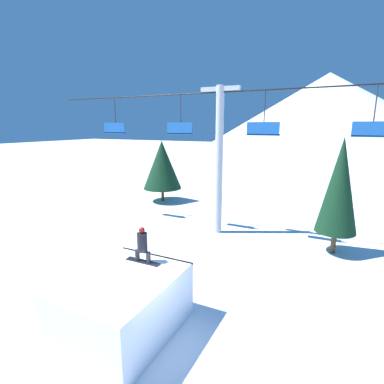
{
  "coord_description": "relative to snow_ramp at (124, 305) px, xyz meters",
  "views": [
    {
      "loc": [
        4.59,
        -6.62,
        6.66
      ],
      "look_at": [
        -1.25,
        5.08,
        3.75
      ],
      "focal_mm": 28.0,
      "sensor_mm": 36.0,
      "label": 1
    }
  ],
  "objects": [
    {
      "name": "ground_plane",
      "position": [
        1.25,
        -0.13,
        -0.97
      ],
      "size": [
        220.0,
        220.0,
        0.0
      ],
      "primitive_type": "plane",
      "color": "white"
    },
    {
      "name": "mountain_ridge",
      "position": [
        1.25,
        82.83,
        9.07
      ],
      "size": [
        68.23,
        68.23,
        20.1
      ],
      "color": "silver",
      "rests_on": "ground_plane"
    },
    {
      "name": "snow_ramp",
      "position": [
        0.0,
        0.0,
        0.0
      ],
      "size": [
        3.07,
        3.92,
        1.95
      ],
      "color": "white",
      "rests_on": "ground_plane"
    },
    {
      "name": "snowboarder",
      "position": [
        -0.07,
        1.22,
        1.61
      ],
      "size": [
        1.34,
        0.35,
        1.29
      ],
      "color": "black",
      "rests_on": "snow_ramp"
    },
    {
      "name": "chairlift",
      "position": [
        -0.79,
        10.19,
        4.36
      ],
      "size": [
        24.63,
        0.47,
        8.94
      ],
      "color": "#B2B2B7",
      "rests_on": "ground_plane"
    },
    {
      "name": "pine_tree_near",
      "position": [
        5.91,
        10.0,
        2.69
      ],
      "size": [
        2.06,
        2.06,
        6.16
      ],
      "color": "#4C3823",
      "rests_on": "ground_plane"
    },
    {
      "name": "pine_tree_far",
      "position": [
        -8.22,
        15.52,
        2.31
      ],
      "size": [
        3.37,
        3.37,
        5.4
      ],
      "color": "#4C3823",
      "rests_on": "ground_plane"
    }
  ]
}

